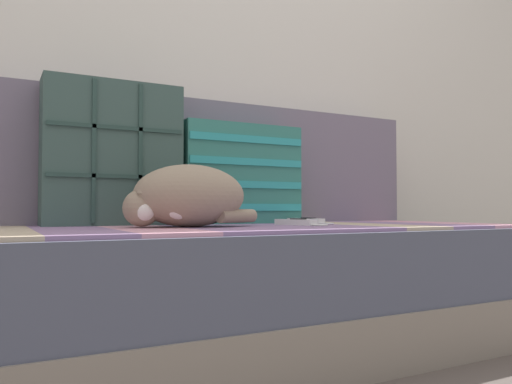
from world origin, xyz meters
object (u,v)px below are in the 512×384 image
(game_remote_near, at_px, (307,221))
(game_remote_far, at_px, (297,222))
(couch, at_px, (227,290))
(throw_pillow_quilted, at_px, (113,154))
(throw_pillow_striped, at_px, (240,174))
(sleeping_cat, at_px, (186,197))

(game_remote_near, height_order, game_remote_far, same)
(couch, xyz_separation_m, throw_pillow_quilted, (-0.30, 0.19, 0.41))
(throw_pillow_striped, bearing_deg, throw_pillow_quilted, 179.93)
(game_remote_far, bearing_deg, throw_pillow_striped, 104.12)
(throw_pillow_striped, bearing_deg, game_remote_far, -75.88)
(sleeping_cat, height_order, game_remote_far, sleeping_cat)
(sleeping_cat, relative_size, game_remote_far, 1.96)
(throw_pillow_quilted, xyz_separation_m, game_remote_far, (0.50, -0.27, -0.21))
(throw_pillow_quilted, bearing_deg, game_remote_near, -13.93)
(game_remote_near, xyz_separation_m, game_remote_far, (-0.11, -0.11, -0.00))
(couch, relative_size, game_remote_near, 9.84)
(sleeping_cat, distance_m, game_remote_near, 0.49)
(sleeping_cat, bearing_deg, throw_pillow_striped, 41.44)
(throw_pillow_striped, relative_size, sleeping_cat, 1.13)
(couch, xyz_separation_m, sleeping_cat, (-0.15, -0.06, 0.28))
(game_remote_far, bearing_deg, game_remote_near, 45.32)
(throw_pillow_quilted, bearing_deg, throw_pillow_striped, -0.07)
(game_remote_near, bearing_deg, throw_pillow_striped, 139.79)
(throw_pillow_quilted, bearing_deg, couch, -32.75)
(game_remote_near, bearing_deg, game_remote_far, -134.68)
(throw_pillow_quilted, height_order, game_remote_far, throw_pillow_quilted)
(game_remote_near, distance_m, game_remote_far, 0.16)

